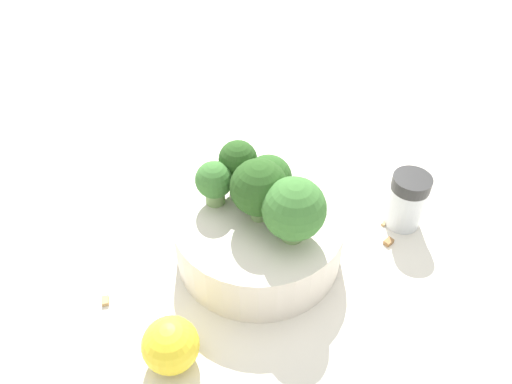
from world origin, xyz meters
The scene contains 12 objects.
ground_plane centered at (0.00, 0.00, 0.00)m, with size 3.00×3.00×0.00m, color silver.
bowl centered at (0.00, 0.00, 0.03)m, with size 0.16×0.16×0.05m, color silver.
broccoli_floret_0 centered at (0.00, 0.00, 0.09)m, with size 0.05×0.05×0.06m.
broccoli_floret_1 centered at (0.02, 0.04, 0.08)m, with size 0.04×0.04×0.04m.
broccoli_floret_2 centered at (0.02, -0.01, 0.08)m, with size 0.04×0.04×0.05m.
broccoli_floret_3 centered at (0.04, 0.02, 0.09)m, with size 0.04×0.04×0.05m.
broccoli_floret_4 centered at (-0.02, -0.03, 0.09)m, with size 0.06×0.06×0.06m.
pepper_shaker centered at (0.05, -0.15, 0.03)m, with size 0.04×0.04×0.06m.
lemon_wedge centered at (-0.11, 0.07, 0.02)m, with size 0.05×0.05×0.05m, color yellow.
almond_crumb_0 centered at (0.01, -0.13, 0.00)m, with size 0.01×0.01×0.01m, color olive.
almond_crumb_1 centered at (0.04, -0.13, 0.00)m, with size 0.01×0.00×0.01m, color tan.
almond_crumb_2 centered at (-0.06, 0.14, 0.00)m, with size 0.01×0.01×0.01m, color tan.
Camera 1 is at (-0.32, -0.00, 0.38)m, focal length 35.00 mm.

